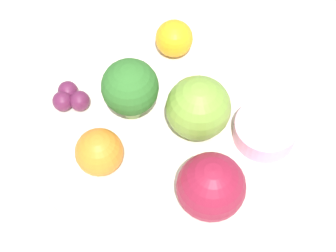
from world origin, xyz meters
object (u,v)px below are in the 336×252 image
(apple_green, at_px, (198,108))
(orange_back, at_px, (99,152))
(bowl, at_px, (168,140))
(grape_cluster, at_px, (70,97))
(broccoli, at_px, (130,88))
(small_cup, at_px, (265,131))
(apple_red, at_px, (211,187))
(orange_front, at_px, (174,38))

(apple_green, xyz_separation_m, orange_back, (-0.07, -0.07, -0.01))
(bowl, height_order, apple_green, apple_green)
(apple_green, bearing_deg, bowl, -147.60)
(grape_cluster, bearing_deg, broccoli, 9.63)
(orange_back, height_order, small_cup, orange_back)
(bowl, bearing_deg, orange_back, -131.87)
(bowl, bearing_deg, small_cup, 15.39)
(bowl, bearing_deg, apple_green, 32.40)
(orange_back, bearing_deg, grape_cluster, 135.29)
(orange_back, distance_m, small_cup, 0.15)
(broccoli, height_order, apple_red, broccoli)
(apple_green, xyz_separation_m, small_cup, (0.06, 0.01, -0.02))
(apple_red, bearing_deg, apple_green, 114.62)
(orange_back, bearing_deg, apple_red, -2.75)
(orange_front, relative_size, small_cup, 0.65)
(bowl, xyz_separation_m, small_cup, (0.09, 0.02, 0.03))
(apple_red, xyz_separation_m, orange_back, (-0.10, 0.00, -0.01))
(broccoli, height_order, orange_back, broccoli)
(small_cup, bearing_deg, apple_green, -172.15)
(bowl, relative_size, apple_green, 4.17)
(orange_front, bearing_deg, grape_cluster, -128.06)
(apple_red, relative_size, small_cup, 1.01)
(orange_back, xyz_separation_m, small_cup, (0.13, 0.08, -0.01))
(bowl, xyz_separation_m, apple_green, (0.02, 0.02, 0.05))
(orange_front, distance_m, grape_cluster, 0.12)
(bowl, distance_m, small_cup, 0.09)
(apple_green, relative_size, orange_front, 1.57)
(orange_front, height_order, orange_back, orange_back)
(grape_cluster, height_order, small_cup, same)
(broccoli, xyz_separation_m, grape_cluster, (-0.06, -0.01, -0.03))
(broccoli, distance_m, orange_front, 0.09)
(grape_cluster, bearing_deg, apple_red, -20.18)
(apple_green, bearing_deg, orange_back, -136.41)
(apple_red, relative_size, orange_front, 1.55)
(grape_cluster, distance_m, small_cup, 0.19)
(broccoli, xyz_separation_m, orange_front, (0.01, 0.08, -0.02))
(bowl, height_order, apple_red, apple_red)
(small_cup, bearing_deg, broccoli, -174.12)
(apple_red, bearing_deg, grape_cluster, 159.82)
(broccoli, relative_size, small_cup, 1.14)
(apple_green, height_order, orange_front, apple_green)
(bowl, xyz_separation_m, grape_cluster, (-0.10, 0.00, 0.03))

